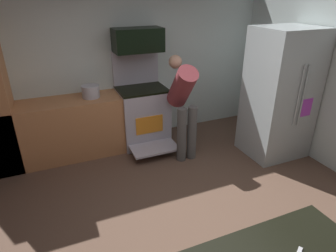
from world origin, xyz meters
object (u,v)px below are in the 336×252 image
object	(u,v)px
person_cook	(183,101)
stock_pot	(91,91)
microwave	(138,40)
oven_range	(143,114)
refrigerator	(280,94)

from	to	relation	value
person_cook	stock_pot	world-z (taller)	person_cook
microwave	oven_range	bearing A→B (deg)	-90.00
refrigerator	oven_range	bearing A→B (deg)	148.06
refrigerator	person_cook	world-z (taller)	refrigerator
oven_range	refrigerator	world-z (taller)	refrigerator
refrigerator	microwave	bearing A→B (deg)	145.89
refrigerator	person_cook	size ratio (longest dim) A/B	1.27
oven_range	microwave	distance (m)	1.17
oven_range	stock_pot	xyz separation A→B (m)	(-0.79, 0.02, 0.48)
person_cook	stock_pot	size ratio (longest dim) A/B	5.79
oven_range	person_cook	xyz separation A→B (m)	(0.43, -0.63, 0.38)
stock_pot	microwave	bearing A→B (deg)	5.79
oven_range	microwave	size ratio (longest dim) A/B	2.03
refrigerator	stock_pot	xyz separation A→B (m)	(-2.57, 1.12, 0.03)
refrigerator	stock_pot	bearing A→B (deg)	156.35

